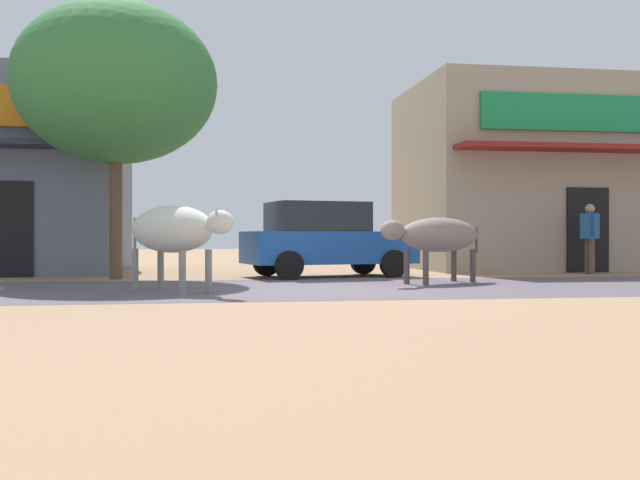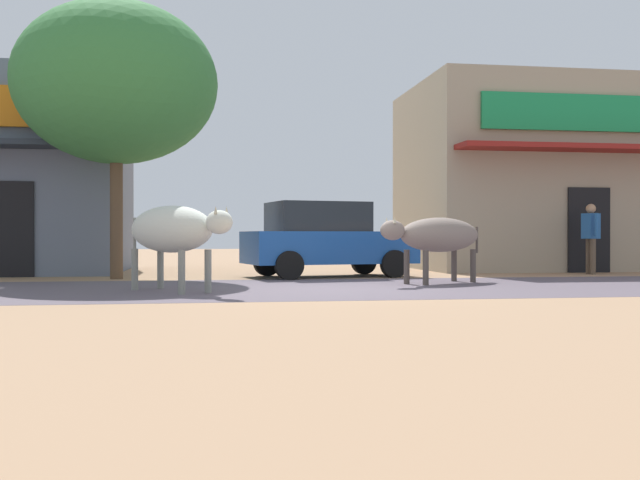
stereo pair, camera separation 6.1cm
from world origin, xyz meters
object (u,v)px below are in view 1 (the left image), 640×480
(cow_far_dark, at_px, (438,236))
(cow_near_brown, at_px, (173,230))
(roadside_tree, at_px, (116,83))
(pedestrian_by_shop, at_px, (590,233))
(parked_hatchback_car, at_px, (325,239))

(cow_far_dark, bearing_deg, cow_near_brown, -164.34)
(roadside_tree, distance_m, cow_near_brown, 5.08)
(roadside_tree, xyz_separation_m, cow_far_dark, (6.20, -2.44, -3.18))
(cow_near_brown, xyz_separation_m, pedestrian_by_shop, (9.53, 4.10, -0.02))
(cow_near_brown, relative_size, pedestrian_by_shop, 1.45)
(pedestrian_by_shop, bearing_deg, parked_hatchback_car, -178.65)
(roadside_tree, bearing_deg, pedestrian_by_shop, 1.50)
(parked_hatchback_car, height_order, pedestrian_by_shop, pedestrian_by_shop)
(cow_near_brown, xyz_separation_m, cow_far_dark, (4.90, 1.37, -0.09))
(cow_near_brown, relative_size, cow_far_dark, 0.97)
(parked_hatchback_car, relative_size, cow_far_dark, 1.57)
(roadside_tree, relative_size, cow_near_brown, 2.40)
(cow_near_brown, bearing_deg, parked_hatchback_car, 51.28)
(parked_hatchback_car, xyz_separation_m, cow_near_brown, (-3.16, -3.95, 0.16))
(parked_hatchback_car, bearing_deg, pedestrian_by_shop, 1.35)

